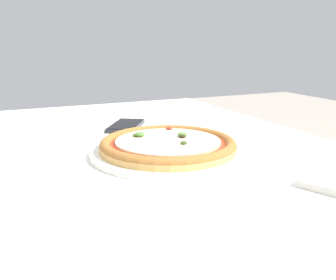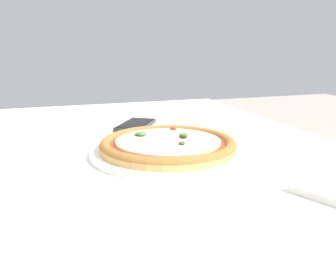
% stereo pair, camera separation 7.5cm
% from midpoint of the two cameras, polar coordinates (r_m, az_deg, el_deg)
% --- Properties ---
extents(dining_table, '(1.12, 1.15, 0.74)m').
position_cam_midpoint_polar(dining_table, '(0.83, -10.79, -7.24)').
color(dining_table, brown).
rests_on(dining_table, ground_plane).
extents(pizza_plate, '(0.31, 0.31, 0.04)m').
position_cam_midpoint_polar(pizza_plate, '(0.75, 2.85, -1.01)').
color(pizza_plate, white).
rests_on(pizza_plate, dining_table).
extents(cell_phone, '(0.14, 0.16, 0.01)m').
position_cam_midpoint_polar(cell_phone, '(1.00, -2.80, 2.31)').
color(cell_phone, '#232328').
rests_on(cell_phone, dining_table).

